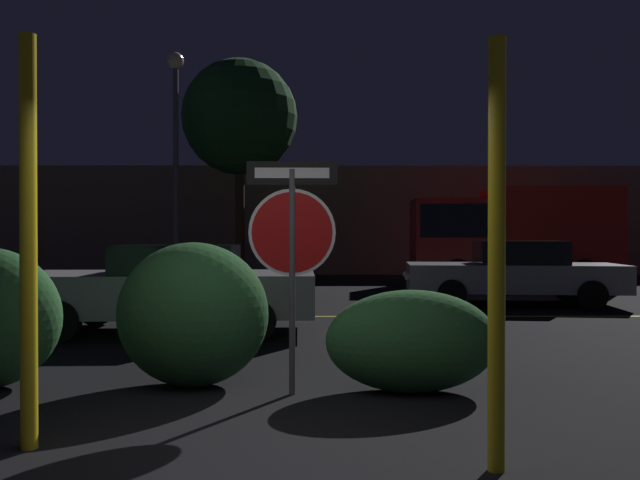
% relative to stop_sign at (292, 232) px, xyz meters
% --- Properties ---
extents(ground_plane, '(260.00, 260.00, 0.00)m').
position_rel_stop_sign_xyz_m(ground_plane, '(-0.26, -1.69, -1.56)').
color(ground_plane, black).
extents(road_center_stripe, '(40.75, 0.12, 0.01)m').
position_rel_stop_sign_xyz_m(road_center_stripe, '(-0.26, 5.60, -1.55)').
color(road_center_stripe, gold).
rests_on(road_center_stripe, ground_plane).
extents(stop_sign, '(0.87, 0.06, 2.23)m').
position_rel_stop_sign_xyz_m(stop_sign, '(0.00, 0.00, 0.00)').
color(stop_sign, '#4C4C51').
rests_on(stop_sign, ground_plane).
extents(yellow_pole_left, '(0.12, 0.12, 2.96)m').
position_rel_stop_sign_xyz_m(yellow_pole_left, '(-1.82, -1.50, -0.08)').
color(yellow_pole_left, yellow).
rests_on(yellow_pole_left, ground_plane).
extents(yellow_pole_right, '(0.11, 0.11, 2.81)m').
position_rel_stop_sign_xyz_m(yellow_pole_right, '(1.40, -1.93, -0.15)').
color(yellow_pole_right, yellow).
rests_on(yellow_pole_right, ground_plane).
extents(hedge_bush_2, '(1.52, 1.09, 1.45)m').
position_rel_stop_sign_xyz_m(hedge_bush_2, '(-1.01, 0.32, -0.83)').
color(hedge_bush_2, '#285B2D').
rests_on(hedge_bush_2, ground_plane).
extents(hedge_bush_3, '(1.67, 0.82, 0.99)m').
position_rel_stop_sign_xyz_m(hedge_bush_3, '(1.16, 0.07, -1.06)').
color(hedge_bush_3, '#2D6633').
rests_on(hedge_bush_3, ground_plane).
extents(passing_car_2, '(4.61, 1.96, 1.37)m').
position_rel_stop_sign_xyz_m(passing_car_2, '(-2.02, 3.72, -0.86)').
color(passing_car_2, '#9E9EA3').
rests_on(passing_car_2, ground_plane).
extents(passing_car_3, '(4.69, 2.10, 1.39)m').
position_rel_stop_sign_xyz_m(passing_car_3, '(4.50, 7.46, -0.86)').
color(passing_car_3, '#9E9EA3').
rests_on(passing_car_3, ground_plane).
extents(delivery_truck, '(5.89, 2.63, 2.87)m').
position_rel_stop_sign_xyz_m(delivery_truck, '(5.89, 12.41, 0.03)').
color(delivery_truck, maroon).
rests_on(delivery_truck, ground_plane).
extents(street_lamp, '(0.48, 0.48, 6.90)m').
position_rel_stop_sign_xyz_m(street_lamp, '(-3.93, 12.50, 3.06)').
color(street_lamp, '#4C4C51').
rests_on(street_lamp, ground_plane).
extents(tree_0, '(3.94, 3.94, 7.49)m').
position_rel_stop_sign_xyz_m(tree_0, '(-2.39, 15.37, 3.94)').
color(tree_0, '#422D1E').
rests_on(tree_0, ground_plane).
extents(building_backdrop, '(35.37, 3.62, 4.10)m').
position_rel_stop_sign_xyz_m(building_backdrop, '(-1.00, 19.23, 0.49)').
color(building_backdrop, '#6B5B4C').
rests_on(building_backdrop, ground_plane).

